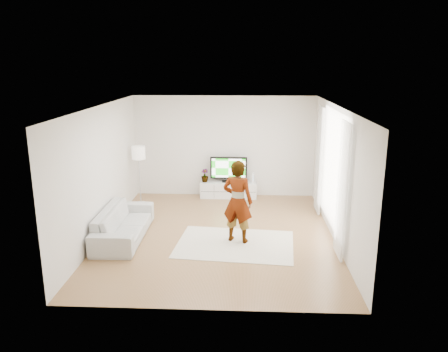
{
  "coord_description": "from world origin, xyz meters",
  "views": [
    {
      "loc": [
        0.56,
        -8.93,
        3.7
      ],
      "look_at": [
        0.12,
        0.4,
        1.24
      ],
      "focal_mm": 35.0,
      "sensor_mm": 36.0,
      "label": 1
    }
  ],
  "objects_px": {
    "television": "(229,168)",
    "player": "(238,201)",
    "floor_lamp": "(139,155)",
    "sofa": "(124,223)",
    "rug": "(235,244)",
    "media_console": "(228,190)"
  },
  "relations": [
    {
      "from": "player",
      "to": "floor_lamp",
      "type": "bearing_deg",
      "value": -24.44
    },
    {
      "from": "media_console",
      "to": "floor_lamp",
      "type": "xyz_separation_m",
      "value": [
        -2.33,
        -0.66,
        1.1
      ]
    },
    {
      "from": "floor_lamp",
      "to": "player",
      "type": "bearing_deg",
      "value": -42.83
    },
    {
      "from": "floor_lamp",
      "to": "media_console",
      "type": "bearing_deg",
      "value": 15.73
    },
    {
      "from": "floor_lamp",
      "to": "rug",
      "type": "bearing_deg",
      "value": -45.16
    },
    {
      "from": "rug",
      "to": "sofa",
      "type": "bearing_deg",
      "value": 174.14
    },
    {
      "from": "television",
      "to": "rug",
      "type": "relative_size",
      "value": 0.42
    },
    {
      "from": "television",
      "to": "sofa",
      "type": "relative_size",
      "value": 0.45
    },
    {
      "from": "media_console",
      "to": "television",
      "type": "height_order",
      "value": "television"
    },
    {
      "from": "player",
      "to": "sofa",
      "type": "distance_m",
      "value": 2.51
    },
    {
      "from": "player",
      "to": "television",
      "type": "bearing_deg",
      "value": -66.05
    },
    {
      "from": "television",
      "to": "player",
      "type": "relative_size",
      "value": 0.58
    },
    {
      "from": "television",
      "to": "player",
      "type": "xyz_separation_m",
      "value": [
        0.3,
        -3.13,
        0.06
      ]
    },
    {
      "from": "sofa",
      "to": "floor_lamp",
      "type": "bearing_deg",
      "value": 3.79
    },
    {
      "from": "player",
      "to": "sofa",
      "type": "relative_size",
      "value": 0.78
    },
    {
      "from": "media_console",
      "to": "rug",
      "type": "xyz_separation_m",
      "value": [
        0.26,
        -3.26,
        -0.21
      ]
    },
    {
      "from": "rug",
      "to": "player",
      "type": "relative_size",
      "value": 1.37
    },
    {
      "from": "media_console",
      "to": "player",
      "type": "xyz_separation_m",
      "value": [
        0.3,
        -3.1,
        0.67
      ]
    },
    {
      "from": "sofa",
      "to": "floor_lamp",
      "type": "height_order",
      "value": "floor_lamp"
    },
    {
      "from": "media_console",
      "to": "floor_lamp",
      "type": "height_order",
      "value": "floor_lamp"
    },
    {
      "from": "rug",
      "to": "floor_lamp",
      "type": "relative_size",
      "value": 1.54
    },
    {
      "from": "television",
      "to": "player",
      "type": "height_order",
      "value": "player"
    }
  ]
}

